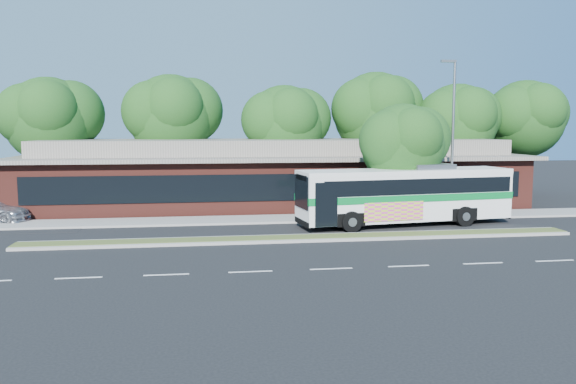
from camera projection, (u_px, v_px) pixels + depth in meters
name	position (u px, v px, depth m)	size (l,w,h in m)	color
ground	(307.00, 242.00, 25.73)	(120.00, 120.00, 0.00)	black
median_strip	(305.00, 238.00, 26.31)	(26.00, 1.10, 0.15)	#475122
sidewalk	(288.00, 219.00, 32.01)	(44.00, 2.60, 0.12)	gray
plaza_building	(274.00, 173.00, 38.26)	(33.20, 11.20, 4.45)	#59231C
lamp_post	(452.00, 133.00, 32.43)	(0.93, 0.18, 9.07)	slate
tree_bg_a	(56.00, 118.00, 37.90)	(6.47, 5.80, 8.63)	black
tree_bg_b	(177.00, 115.00, 39.99)	(6.69, 6.00, 9.00)	black
tree_bg_c	(290.00, 123.00, 40.18)	(6.24, 5.60, 8.26)	black
tree_bg_d	(381.00, 112.00, 42.08)	(6.91, 6.20, 9.37)	black
tree_bg_e	(461.00, 121.00, 42.01)	(6.47, 5.80, 8.50)	black
tree_bg_f	(529.00, 117.00, 43.81)	(6.69, 6.00, 8.92)	black
transit_bus	(406.00, 191.00, 30.12)	(11.91, 4.07, 3.28)	white
sidewalk_tree	(408.00, 143.00, 31.50)	(5.17, 4.64, 6.57)	black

